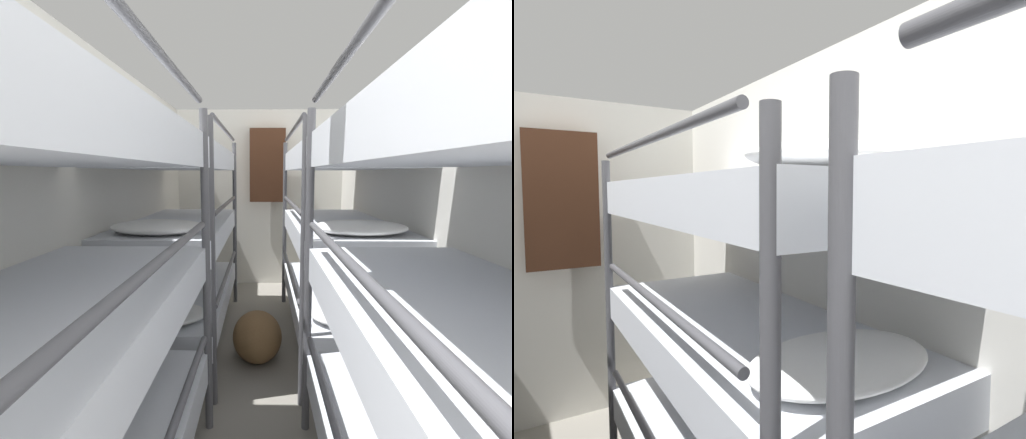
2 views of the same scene
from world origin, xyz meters
TOP-DOWN VIEW (x-y plane):
  - wall_left at (-1.08, 2.48)m, footprint 0.06×5.07m
  - wall_right at (1.08, 2.48)m, footprint 0.06×5.07m
  - wall_back at (0.00, 4.98)m, footprint 2.23×0.06m
  - bunk_stack_left_near at (-0.66, 1.39)m, footprint 0.80×1.80m
  - bunk_stack_right_near at (0.66, 1.39)m, footprint 0.80×1.80m
  - bunk_stack_left_far at (-0.66, 3.35)m, footprint 0.80×1.80m
  - bunk_stack_right_far at (0.66, 3.35)m, footprint 0.80×1.80m
  - duffel_bag at (-0.01, 3.05)m, footprint 0.38×0.45m
  - hanging_coat at (0.09, 4.83)m, footprint 0.44×0.12m

SIDE VIEW (x-z plane):
  - duffel_bag at x=-0.01m, z-range 0.00..0.38m
  - bunk_stack_left_near at x=-0.66m, z-range 0.07..1.90m
  - bunk_stack_right_near at x=0.66m, z-range 0.07..1.90m
  - bunk_stack_left_far at x=-0.66m, z-range 0.07..1.90m
  - bunk_stack_right_far at x=0.66m, z-range 0.07..1.90m
  - wall_left at x=-1.08m, z-range 0.00..2.26m
  - wall_right at x=1.08m, z-range 0.00..2.26m
  - wall_back at x=0.00m, z-range 0.00..2.26m
  - hanging_coat at x=0.09m, z-range 1.11..2.01m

